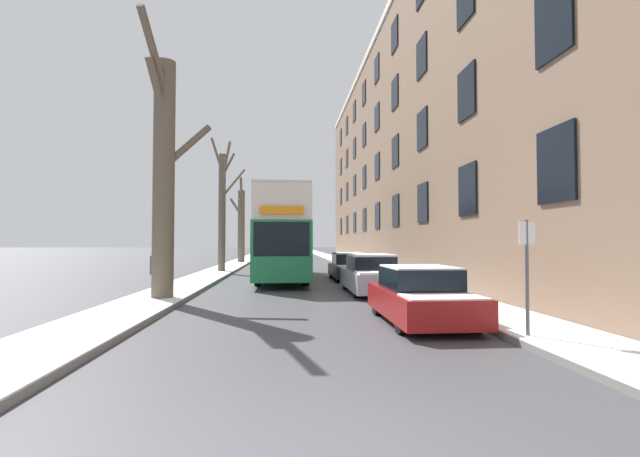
{
  "coord_description": "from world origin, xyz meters",
  "views": [
    {
      "loc": [
        -0.56,
        -3.56,
        1.94
      ],
      "look_at": [
        0.8,
        13.29,
        2.48
      ],
      "focal_mm": 24.0,
      "sensor_mm": 36.0,
      "label": 1
    }
  ],
  "objects_px": {
    "bare_tree_left_2": "(241,223)",
    "pedestrian_left_sidewalk": "(155,271)",
    "double_decker_bus": "(283,232)",
    "parked_car_0": "(421,296)",
    "bare_tree_left_1": "(223,207)",
    "parked_car_2": "(348,267)",
    "street_sign_post": "(527,272)",
    "bare_tree_left_0": "(164,173)",
    "parked_car_1": "(371,275)"
  },
  "relations": [
    {
      "from": "parked_car_0",
      "to": "pedestrian_left_sidewalk",
      "type": "bearing_deg",
      "value": 143.8
    },
    {
      "from": "double_decker_bus",
      "to": "parked_car_2",
      "type": "relative_size",
      "value": 2.8
    },
    {
      "from": "parked_car_1",
      "to": "street_sign_post",
      "type": "relative_size",
      "value": 1.86
    },
    {
      "from": "bare_tree_left_0",
      "to": "street_sign_post",
      "type": "height_order",
      "value": "bare_tree_left_0"
    },
    {
      "from": "bare_tree_left_2",
      "to": "bare_tree_left_0",
      "type": "bearing_deg",
      "value": -89.82
    },
    {
      "from": "pedestrian_left_sidewalk",
      "to": "double_decker_bus",
      "type": "bearing_deg",
      "value": 146.85
    },
    {
      "from": "bare_tree_left_0",
      "to": "street_sign_post",
      "type": "distance_m",
      "value": 11.02
    },
    {
      "from": "bare_tree_left_1",
      "to": "parked_car_1",
      "type": "bearing_deg",
      "value": -56.79
    },
    {
      "from": "parked_car_2",
      "to": "street_sign_post",
      "type": "relative_size",
      "value": 1.75
    },
    {
      "from": "parked_car_2",
      "to": "pedestrian_left_sidewalk",
      "type": "relative_size",
      "value": 2.51
    },
    {
      "from": "bare_tree_left_0",
      "to": "street_sign_post",
      "type": "bearing_deg",
      "value": -36.31
    },
    {
      "from": "street_sign_post",
      "to": "bare_tree_left_0",
      "type": "bearing_deg",
      "value": 143.69
    },
    {
      "from": "parked_car_1",
      "to": "street_sign_post",
      "type": "bearing_deg",
      "value": -80.58
    },
    {
      "from": "parked_car_2",
      "to": "parked_car_0",
      "type": "bearing_deg",
      "value": -90.0
    },
    {
      "from": "bare_tree_left_0",
      "to": "pedestrian_left_sidewalk",
      "type": "distance_m",
      "value": 3.82
    },
    {
      "from": "double_decker_bus",
      "to": "bare_tree_left_2",
      "type": "bearing_deg",
      "value": 103.24
    },
    {
      "from": "parked_car_2",
      "to": "pedestrian_left_sidewalk",
      "type": "height_order",
      "value": "pedestrian_left_sidewalk"
    },
    {
      "from": "bare_tree_left_2",
      "to": "parked_car_0",
      "type": "distance_m",
      "value": 30.09
    },
    {
      "from": "parked_car_0",
      "to": "parked_car_2",
      "type": "height_order",
      "value": "parked_car_2"
    },
    {
      "from": "street_sign_post",
      "to": "parked_car_1",
      "type": "bearing_deg",
      "value": 99.42
    },
    {
      "from": "parked_car_1",
      "to": "parked_car_2",
      "type": "bearing_deg",
      "value": 90.0
    },
    {
      "from": "bare_tree_left_2",
      "to": "pedestrian_left_sidewalk",
      "type": "distance_m",
      "value": 23.36
    },
    {
      "from": "bare_tree_left_1",
      "to": "street_sign_post",
      "type": "xyz_separation_m",
      "value": [
        8.58,
        -19.26,
        -2.79
      ]
    },
    {
      "from": "double_decker_bus",
      "to": "parked_car_0",
      "type": "height_order",
      "value": "double_decker_bus"
    },
    {
      "from": "bare_tree_left_1",
      "to": "parked_car_0",
      "type": "height_order",
      "value": "bare_tree_left_1"
    },
    {
      "from": "bare_tree_left_2",
      "to": "double_decker_bus",
      "type": "xyz_separation_m",
      "value": [
        3.88,
        -16.51,
        -1.18
      ]
    },
    {
      "from": "bare_tree_left_0",
      "to": "parked_car_2",
      "type": "xyz_separation_m",
      "value": [
        7.22,
        7.93,
        -3.55
      ]
    },
    {
      "from": "double_decker_bus",
      "to": "pedestrian_left_sidewalk",
      "type": "height_order",
      "value": "double_decker_bus"
    },
    {
      "from": "double_decker_bus",
      "to": "parked_car_1",
      "type": "xyz_separation_m",
      "value": [
        3.41,
        -6.53,
        -1.81
      ]
    },
    {
      "from": "parked_car_2",
      "to": "street_sign_post",
      "type": "bearing_deg",
      "value": -84.51
    },
    {
      "from": "street_sign_post",
      "to": "bare_tree_left_2",
      "type": "bearing_deg",
      "value": 105.48
    },
    {
      "from": "bare_tree_left_0",
      "to": "street_sign_post",
      "type": "relative_size",
      "value": 3.72
    },
    {
      "from": "bare_tree_left_0",
      "to": "bare_tree_left_1",
      "type": "height_order",
      "value": "bare_tree_left_0"
    },
    {
      "from": "bare_tree_left_2",
      "to": "bare_tree_left_1",
      "type": "bearing_deg",
      "value": -89.58
    },
    {
      "from": "bare_tree_left_1",
      "to": "parked_car_1",
      "type": "xyz_separation_m",
      "value": [
        7.21,
        -11.01,
        -3.47
      ]
    },
    {
      "from": "bare_tree_left_1",
      "to": "parked_car_0",
      "type": "bearing_deg",
      "value": -67.03
    },
    {
      "from": "parked_car_2",
      "to": "street_sign_post",
      "type": "height_order",
      "value": "street_sign_post"
    },
    {
      "from": "parked_car_2",
      "to": "bare_tree_left_0",
      "type": "bearing_deg",
      "value": -132.3
    },
    {
      "from": "bare_tree_left_0",
      "to": "parked_car_1",
      "type": "xyz_separation_m",
      "value": [
        7.22,
        1.94,
        -3.51
      ]
    },
    {
      "from": "bare_tree_left_2",
      "to": "parked_car_0",
      "type": "height_order",
      "value": "bare_tree_left_2"
    },
    {
      "from": "bare_tree_left_2",
      "to": "parked_car_0",
      "type": "xyz_separation_m",
      "value": [
        7.3,
        -29.03,
        -3.04
      ]
    },
    {
      "from": "bare_tree_left_0",
      "to": "bare_tree_left_1",
      "type": "relative_size",
      "value": 1.01
    },
    {
      "from": "parked_car_0",
      "to": "parked_car_1",
      "type": "height_order",
      "value": "parked_car_1"
    },
    {
      "from": "pedestrian_left_sidewalk",
      "to": "parked_car_0",
      "type": "bearing_deg",
      "value": 55.06
    },
    {
      "from": "bare_tree_left_0",
      "to": "double_decker_bus",
      "type": "relative_size",
      "value": 0.76
    },
    {
      "from": "double_decker_bus",
      "to": "parked_car_2",
      "type": "height_order",
      "value": "double_decker_bus"
    },
    {
      "from": "bare_tree_left_1",
      "to": "parked_car_2",
      "type": "height_order",
      "value": "bare_tree_left_1"
    },
    {
      "from": "bare_tree_left_1",
      "to": "bare_tree_left_2",
      "type": "distance_m",
      "value": 12.03
    },
    {
      "from": "parked_car_0",
      "to": "parked_car_1",
      "type": "distance_m",
      "value": 6.0
    },
    {
      "from": "bare_tree_left_1",
      "to": "parked_car_2",
      "type": "bearing_deg",
      "value": -34.84
    }
  ]
}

